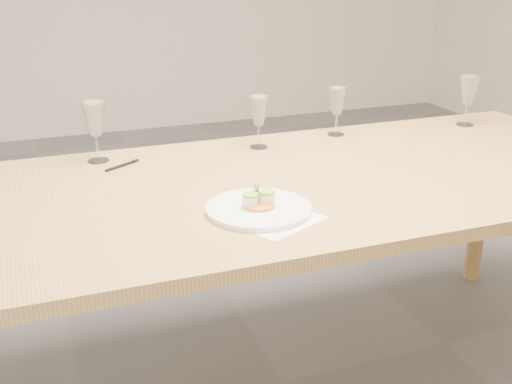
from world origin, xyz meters
name	(u,v)px	position (x,y,z in m)	size (l,w,h in m)	color
ground	(284,382)	(0.00, 0.00, 0.00)	(7.00, 7.00, 0.00)	slate
dining_table	(287,200)	(0.00, 0.00, 0.68)	(2.40, 1.00, 0.75)	tan
dinner_plate	(259,208)	(-0.17, -0.21, 0.76)	(0.29, 0.29, 0.07)	white
recipe_sheet	(265,215)	(-0.17, -0.24, 0.75)	(0.30, 0.33, 0.00)	white
ballpoint_pen	(123,165)	(-0.45, 0.30, 0.76)	(0.12, 0.08, 0.01)	black
wine_glass_0	(95,120)	(-0.52, 0.39, 0.89)	(0.08, 0.08, 0.20)	white
wine_glass_1	(259,112)	(0.04, 0.35, 0.88)	(0.07, 0.07, 0.18)	white
wine_glass_2	(337,102)	(0.37, 0.40, 0.88)	(0.07, 0.07, 0.18)	white
wine_glass_3	(469,91)	(0.92, 0.35, 0.89)	(0.08, 0.08, 0.20)	white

